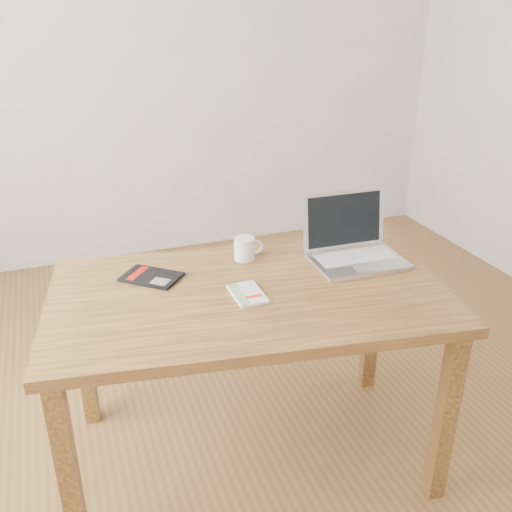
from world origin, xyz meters
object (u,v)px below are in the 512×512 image
object	(u,v)px
desk	(249,312)
black_guidebook	(151,277)
white_guidebook	(247,294)
laptop	(353,246)
coffee_mug	(245,248)

from	to	relation	value
desk	black_guidebook	distance (m)	0.38
desk	black_guidebook	xyz separation A→B (m)	(-0.30, 0.21, 0.09)
white_guidebook	laptop	distance (m)	0.52
desk	laptop	xyz separation A→B (m)	(0.48, 0.11, 0.14)
white_guidebook	desk	bearing A→B (deg)	63.85
white_guidebook	coffee_mug	size ratio (longest dim) A/B	1.40
white_guidebook	laptop	size ratio (longest dim) A/B	0.46
coffee_mug	white_guidebook	bearing A→B (deg)	-108.35
desk	white_guidebook	bearing A→B (deg)	-107.00
black_guidebook	coffee_mug	xyz separation A→B (m)	(0.38, 0.04, 0.04)
white_guidebook	coffee_mug	world-z (taller)	coffee_mug
white_guidebook	black_guidebook	world-z (taller)	white_guidebook
desk	white_guidebook	size ratio (longest dim) A/B	9.03
black_guidebook	coffee_mug	size ratio (longest dim) A/B	2.08
black_guidebook	coffee_mug	distance (m)	0.39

